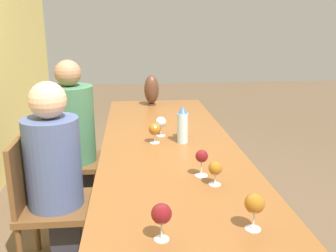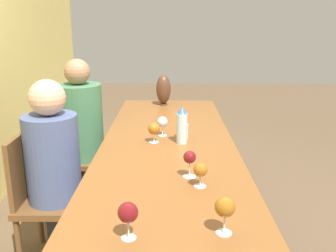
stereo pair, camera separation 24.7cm
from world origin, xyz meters
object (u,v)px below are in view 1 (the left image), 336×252
object	(u,v)px
person_near	(56,173)
wine_glass_4	(255,204)
wine_glass_3	(161,122)
wine_glass_5	(155,129)
chair_far	(65,157)
person_far	(74,134)
vase	(152,90)
water_bottle	(183,125)
chair_near	(45,200)
wine_glass_2	(215,169)
wine_glass_1	(161,214)
wine_glass_0	(202,157)
water_tumbler	(182,130)

from	to	relation	value
person_near	wine_glass_4	bearing A→B (deg)	-134.98
wine_glass_3	wine_glass_5	size ratio (longest dim) A/B	1.02
chair_far	wine_glass_5	bearing A→B (deg)	-130.32
person_far	vase	bearing A→B (deg)	-51.00
water_bottle	chair_far	xyz separation A→B (m)	(0.60, 0.87, -0.41)
wine_glass_5	chair_near	bearing A→B (deg)	103.85
water_bottle	vase	distance (m)	1.14
wine_glass_5	person_far	bearing A→B (deg)	46.12
vase	wine_glass_5	world-z (taller)	vase
vase	person_far	world-z (taller)	person_far
wine_glass_2	person_far	size ratio (longest dim) A/B	0.10
water_bottle	wine_glass_1	xyz separation A→B (m)	(-1.11, 0.23, -0.01)
vase	wine_glass_0	bearing A→B (deg)	-174.50
wine_glass_2	person_far	world-z (taller)	person_far
water_tumbler	wine_glass_3	xyz separation A→B (m)	(0.05, 0.14, 0.05)
water_tumbler	vase	bearing A→B (deg)	8.47
chair_near	wine_glass_1	bearing A→B (deg)	-145.99
wine_glass_0	wine_glass_1	bearing A→B (deg)	155.82
wine_glass_5	chair_near	world-z (taller)	wine_glass_5
wine_glass_1	chair_near	xyz separation A→B (m)	(0.95, 0.64, -0.40)
wine_glass_1	wine_glass_3	bearing A→B (deg)	-4.46
wine_glass_2	chair_far	world-z (taller)	wine_glass_2
wine_glass_4	chair_near	xyz separation A→B (m)	(0.92, 1.00, -0.40)
water_bottle	wine_glass_0	world-z (taller)	water_bottle
wine_glass_5	person_near	xyz separation A→B (m)	(-0.17, 0.61, -0.21)
wine_glass_0	person_near	xyz separation A→B (m)	(0.39, 0.82, -0.22)
wine_glass_0	chair_near	size ratio (longest dim) A/B	0.16
chair_near	wine_glass_0	bearing A→B (deg)	-113.72
vase	wine_glass_4	xyz separation A→B (m)	(-2.20, -0.27, -0.04)
water_bottle	wine_glass_0	xyz separation A→B (m)	(-0.55, -0.02, -0.01)
wine_glass_5	chair_far	xyz separation A→B (m)	(0.59, 0.69, -0.39)
wine_glass_2	wine_glass_5	bearing A→B (deg)	20.33
wine_glass_3	person_near	distance (m)	0.76
chair_far	person_far	bearing A→B (deg)	-90.00
wine_glass_1	person_far	xyz separation A→B (m)	(1.71, 0.56, -0.20)
wine_glass_1	wine_glass_2	distance (m)	0.54
wine_glass_1	wine_glass_5	distance (m)	1.13
water_bottle	wine_glass_2	size ratio (longest dim) A/B	2.00
wine_glass_1	wine_glass_4	size ratio (longest dim) A/B	0.96
wine_glass_1	person_far	size ratio (longest dim) A/B	0.12
wine_glass_2	wine_glass_3	size ratio (longest dim) A/B	0.89
person_near	wine_glass_3	bearing A→B (deg)	-64.38
water_bottle	person_far	xyz separation A→B (m)	(0.60, 0.79, -0.22)
water_tumbler	wine_glass_4	bearing A→B (deg)	-174.49
wine_glass_3	person_near	world-z (taller)	person_near
chair_near	person_far	size ratio (longest dim) A/B	0.69
water_tumbler	wine_glass_3	bearing A→B (deg)	71.58
wine_glass_1	person_far	world-z (taller)	person_far
vase	wine_glass_0	xyz separation A→B (m)	(-1.68, -0.16, -0.05)
wine_glass_3	chair_near	bearing A→B (deg)	113.15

